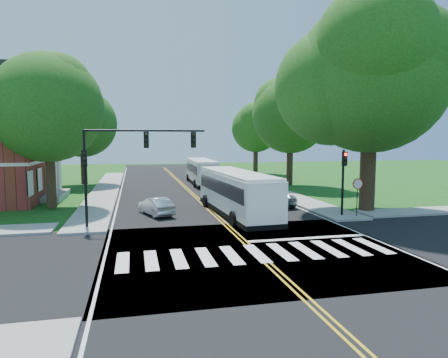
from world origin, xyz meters
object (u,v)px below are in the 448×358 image
object	(u,v)px
bus_lead	(236,192)
dark_sedan	(252,186)
signal_nw	(126,154)
suv	(273,197)
bus_follow	(201,171)
hatchback	(156,206)
signal_ne	(343,173)

from	to	relation	value
bus_lead	dark_sedan	bearing A→B (deg)	-115.58
signal_nw	suv	xyz separation A→B (m)	(11.08, 5.55, -3.72)
bus_lead	dark_sedan	world-z (taller)	bus_lead
suv	bus_lead	bearing A→B (deg)	33.77
signal_nw	bus_lead	size ratio (longest dim) A/B	0.61
signal_nw	bus_follow	distance (m)	23.66
hatchback	dark_sedan	xyz separation A→B (m)	(9.74, 9.37, 0.05)
signal_ne	dark_sedan	world-z (taller)	signal_ne
signal_nw	bus_follow	bearing A→B (deg)	69.73
signal_nw	bus_lead	world-z (taller)	signal_nw
hatchback	bus_lead	bearing A→B (deg)	149.30
signal_nw	hatchback	xyz separation A→B (m)	(1.85, 3.52, -3.75)
hatchback	bus_follow	bearing A→B (deg)	-128.16
signal_nw	bus_follow	xyz separation A→B (m)	(8.14, 22.03, -2.86)
signal_nw	suv	bearing A→B (deg)	26.59
hatchback	suv	size ratio (longest dim) A/B	0.80
signal_ne	bus_follow	size ratio (longest dim) A/B	0.40
bus_lead	signal_nw	bearing A→B (deg)	15.35
signal_ne	dark_sedan	xyz separation A→B (m)	(-2.47, 12.88, -2.28)
suv	dark_sedan	distance (m)	7.36
signal_ne	bus_lead	xyz separation A→B (m)	(-6.78, 2.42, -1.37)
signal_ne	hatchback	world-z (taller)	signal_ne
bus_lead	bus_follow	size ratio (longest dim) A/B	1.06
signal_ne	hatchback	distance (m)	12.91
dark_sedan	signal_nw	bearing A→B (deg)	41.33
suv	signal_nw	bearing A→B (deg)	21.10
suv	dark_sedan	xyz separation A→B (m)	(0.50, 7.34, 0.02)
signal_nw	dark_sedan	xyz separation A→B (m)	(11.59, 12.89, -3.70)
suv	dark_sedan	bearing A→B (deg)	-99.41
signal_nw	dark_sedan	size ratio (longest dim) A/B	1.55
bus_lead	suv	bearing A→B (deg)	-143.89
signal_ne	bus_follow	distance (m)	22.85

